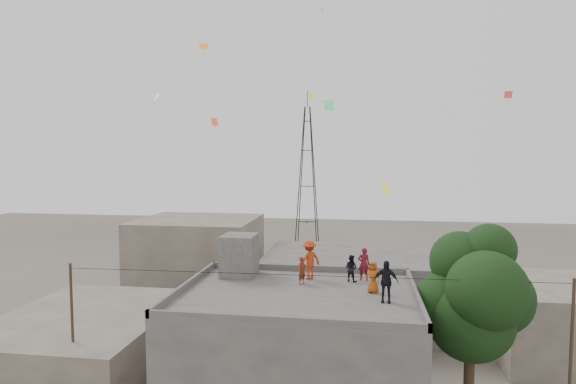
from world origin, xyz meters
name	(u,v)px	position (x,y,z in m)	size (l,w,h in m)	color
main_building	(297,362)	(0.00, 0.00, 3.05)	(10.00, 8.00, 6.10)	#4C4A47
parapet	(297,290)	(0.00, 0.00, 6.25)	(10.00, 8.00, 0.30)	#4C4A47
stair_head_box	(239,255)	(-3.20, 2.60, 7.10)	(1.60, 1.80, 2.00)	#4C4A47
neighbor_west	(88,352)	(-11.00, 2.00, 2.00)	(8.00, 10.00, 4.00)	#5D544A
neighbor_north	(351,288)	(2.00, 14.00, 2.50)	(12.00, 9.00, 5.00)	#4C4A47
neighbor_northwest	(198,263)	(-10.00, 16.00, 3.50)	(9.00, 8.00, 7.00)	#5D544A
neighbor_east	(553,320)	(14.00, 10.00, 2.20)	(7.00, 8.00, 4.40)	#5D544A
tree	(475,296)	(7.37, 0.60, 6.10)	(4.90, 4.60, 9.10)	black
utility_line	(306,358)	(0.50, -1.25, 3.83)	(20.12, 0.62, 7.40)	black
transmission_tower	(307,179)	(-4.00, 40.00, 9.07)	(2.97, 2.97, 20.01)	black
person_red_adult	(364,264)	(2.80, 2.58, 6.87)	(0.56, 0.37, 1.54)	maroon
person_orange_child	(373,277)	(3.17, 0.52, 6.78)	(0.67, 0.43, 1.36)	#B15014
person_dark_child	(351,268)	(2.21, 2.26, 6.72)	(0.61, 0.47, 1.25)	black
person_dark_adult	(386,281)	(3.64, -0.74, 6.94)	(0.99, 0.41, 1.69)	black
person_orange_adult	(309,260)	(0.25, 2.37, 7.03)	(1.20, 0.69, 1.86)	#B63A14
person_red_child	(302,271)	(0.03, 1.41, 6.73)	(0.46, 0.30, 1.26)	maroon
kites	(318,76)	(0.27, 6.55, 16.29)	(21.57, 13.20, 12.95)	#E04A17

